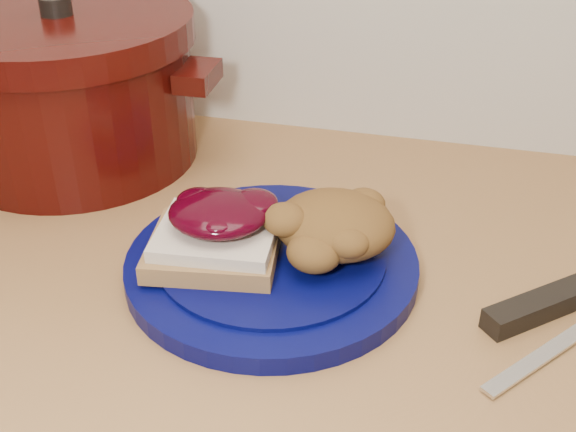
% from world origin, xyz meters
% --- Properties ---
extents(plate, '(0.27, 0.27, 0.02)m').
position_xyz_m(plate, '(-0.05, 1.49, 0.91)').
color(plate, '#04063E').
rests_on(plate, wood_countertop).
extents(sandwich, '(0.12, 0.11, 0.06)m').
position_xyz_m(sandwich, '(-0.10, 1.48, 0.95)').
color(sandwich, olive).
rests_on(sandwich, plate).
extents(stuffing_mound, '(0.11, 0.10, 0.05)m').
position_xyz_m(stuffing_mound, '(0.00, 1.51, 0.95)').
color(stuffing_mound, brown).
rests_on(stuffing_mound, plate).
extents(butter_knife, '(0.12, 0.14, 0.00)m').
position_xyz_m(butter_knife, '(0.19, 1.45, 0.90)').
color(butter_knife, silver).
rests_on(butter_knife, wood_countertop).
extents(dutch_oven, '(0.34, 0.30, 0.18)m').
position_xyz_m(dutch_oven, '(-0.33, 1.66, 0.98)').
color(dutch_oven, black).
rests_on(dutch_oven, wood_countertop).
extents(pepper_grinder, '(0.08, 0.08, 0.14)m').
position_xyz_m(pepper_grinder, '(-0.35, 1.67, 0.97)').
color(pepper_grinder, black).
rests_on(pepper_grinder, wood_countertop).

